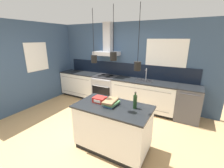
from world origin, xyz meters
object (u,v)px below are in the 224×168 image
object	(u,v)px
oven_range	(106,89)
bottle_on_island	(135,102)
dishwasher	(188,104)
red_supply_box	(100,100)
book_stack	(111,102)

from	to	relation	value
oven_range	bottle_on_island	world-z (taller)	bottle_on_island
dishwasher	bottle_on_island	bearing A→B (deg)	-114.61
dishwasher	red_supply_box	bearing A→B (deg)	-128.90
book_stack	red_supply_box	bearing A→B (deg)	176.03
bottle_on_island	red_supply_box	world-z (taller)	bottle_on_island
book_stack	red_supply_box	xyz separation A→B (m)	(-0.26, 0.02, -0.00)
dishwasher	oven_range	bearing A→B (deg)	-179.91
oven_range	dishwasher	xyz separation A→B (m)	(2.56, 0.00, 0.00)
book_stack	red_supply_box	distance (m)	0.26
dishwasher	red_supply_box	xyz separation A→B (m)	(-1.54, -1.90, 0.51)
bottle_on_island	book_stack	size ratio (longest dim) A/B	0.88
oven_range	bottle_on_island	size ratio (longest dim) A/B	2.94
book_stack	dishwasher	bearing A→B (deg)	56.39
book_stack	red_supply_box	world-z (taller)	same
oven_range	dishwasher	size ratio (longest dim) A/B	1.00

